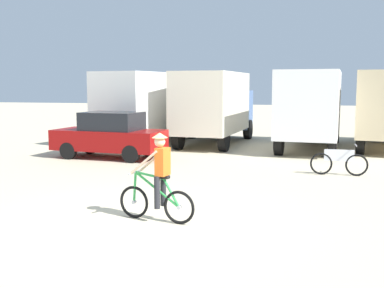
# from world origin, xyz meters

# --- Properties ---
(ground_plane) EXTENTS (120.00, 120.00, 0.00)m
(ground_plane) POSITION_xyz_m (0.00, 0.00, 0.00)
(ground_plane) COLOR beige
(box_truck_white_box) EXTENTS (3.54, 7.06, 3.35)m
(box_truck_white_box) POSITION_xyz_m (-4.07, 12.68, 1.87)
(box_truck_white_box) COLOR white
(box_truck_white_box) RESTS_ON ground
(box_truck_cream_rv) EXTENTS (2.89, 6.91, 3.35)m
(box_truck_cream_rv) POSITION_xyz_m (-0.93, 13.01, 1.87)
(box_truck_cream_rv) COLOR beige
(box_truck_cream_rv) RESTS_ON ground
(box_truck_avon_van) EXTENTS (2.87, 6.91, 3.35)m
(box_truck_avon_van) POSITION_xyz_m (3.41, 12.33, 1.87)
(box_truck_avon_van) COLOR white
(box_truck_avon_van) RESTS_ON ground
(sedan_parked) EXTENTS (4.34, 2.13, 1.76)m
(sedan_parked) POSITION_xyz_m (-4.01, 7.87, 0.88)
(sedan_parked) COLOR maroon
(sedan_parked) RESTS_ON ground
(cyclist_orange_shirt) EXTENTS (1.71, 0.56, 1.82)m
(cyclist_orange_shirt) POSITION_xyz_m (0.39, 0.15, 0.85)
(cyclist_orange_shirt) COLOR black
(cyclist_orange_shirt) RESTS_ON ground
(bicycle_spare) EXTENTS (1.73, 0.50, 0.97)m
(bicycle_spare) POSITION_xyz_m (4.27, 6.24, 0.40)
(bicycle_spare) COLOR black
(bicycle_spare) RESTS_ON ground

